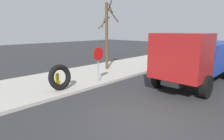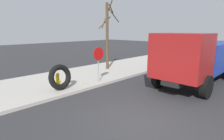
# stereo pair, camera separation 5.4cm
# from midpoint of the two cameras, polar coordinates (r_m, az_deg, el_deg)

# --- Properties ---
(ground_plane) EXTENTS (80.00, 80.00, 0.00)m
(ground_plane) POSITION_cam_midpoint_polar(r_m,az_deg,el_deg) (6.85, 7.65, -15.43)
(ground_plane) COLOR #2D2D30
(sidewalk_curb) EXTENTS (36.00, 5.00, 0.15)m
(sidewalk_curb) POSITION_cam_midpoint_polar(r_m,az_deg,el_deg) (11.58, -19.41, -3.99)
(sidewalk_curb) COLOR #ADA89E
(sidewalk_curb) RESTS_ON ground
(fire_hydrant) EXTENTS (0.21, 0.48, 0.80)m
(fire_hydrant) POSITION_cam_midpoint_polar(r_m,az_deg,el_deg) (10.30, -16.41, -2.87)
(fire_hydrant) COLOR yellow
(fire_hydrant) RESTS_ON sidewalk_curb
(loose_tire) EXTENTS (1.34, 0.58, 1.33)m
(loose_tire) POSITION_cam_midpoint_polar(r_m,az_deg,el_deg) (9.83, -15.71, -2.11)
(loose_tire) COLOR black
(loose_tire) RESTS_ON sidewalk_curb
(stop_sign) EXTENTS (0.76, 0.08, 2.03)m
(stop_sign) POSITION_cam_midpoint_polar(r_m,az_deg,el_deg) (10.88, -4.35, 3.65)
(stop_sign) COLOR gray
(stop_sign) RESTS_ON sidewalk_curb
(dump_truck_blue) EXTENTS (7.02, 2.86, 3.00)m
(dump_truck_blue) POSITION_cam_midpoint_polar(r_m,az_deg,el_deg) (11.94, 24.49, 3.62)
(dump_truck_blue) COLOR #1E3899
(dump_truck_blue) RESTS_ON ground
(bare_tree) EXTENTS (1.29, 1.40, 5.14)m
(bare_tree) POSITION_cam_midpoint_polar(r_m,az_deg,el_deg) (14.47, -1.67, 10.81)
(bare_tree) COLOR #4C3823
(bare_tree) RESTS_ON sidewalk_curb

